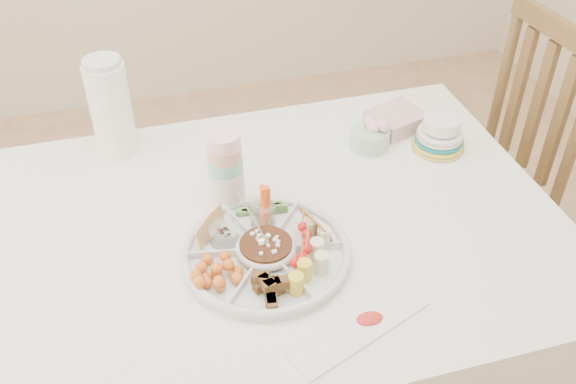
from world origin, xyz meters
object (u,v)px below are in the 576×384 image
object	(u,v)px
dining_table	(256,327)
chair	(473,177)
party_tray	(266,251)
thermos	(110,106)
plate_stack	(440,134)

from	to	relation	value
dining_table	chair	world-z (taller)	chair
dining_table	party_tray	xyz separation A→B (m)	(0.01, -0.11, 0.40)
dining_table	thermos	size ratio (longest dim) A/B	5.29
party_tray	plate_stack	bearing A→B (deg)	27.08
dining_table	chair	size ratio (longest dim) A/B	1.44
party_tray	thermos	xyz separation A→B (m)	(-0.29, 0.53, 0.12)
plate_stack	party_tray	bearing A→B (deg)	-152.92
dining_table	plate_stack	distance (m)	0.74
chair	plate_stack	size ratio (longest dim) A/B	7.19
dining_table	thermos	distance (m)	0.72
dining_table	plate_stack	world-z (taller)	plate_stack
party_tray	plate_stack	distance (m)	0.64
chair	plate_stack	bearing A→B (deg)	-157.40
chair	plate_stack	world-z (taller)	chair
chair	party_tray	size ratio (longest dim) A/B	2.77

